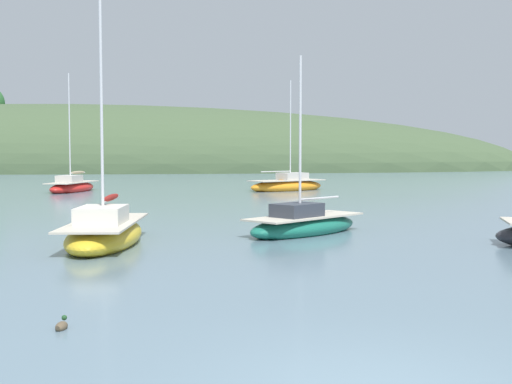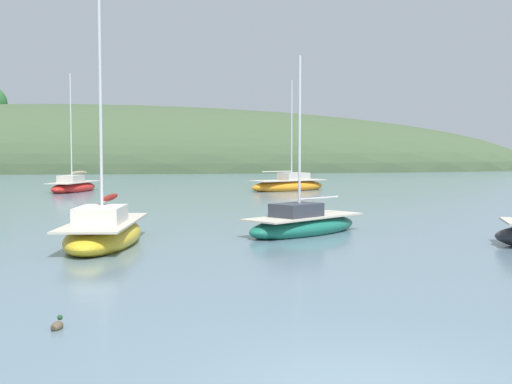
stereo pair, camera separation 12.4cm
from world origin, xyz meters
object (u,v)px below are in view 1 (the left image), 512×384
object	(u,v)px
sailboat_yellow_far	(287,185)
duck_lone_right	(62,326)
sailboat_grey_yawl	(304,224)
sailboat_red_portside	(105,233)
sailboat_teal_outer	(72,186)

from	to	relation	value
sailboat_yellow_far	duck_lone_right	distance (m)	38.87
sailboat_yellow_far	sailboat_grey_yawl	size ratio (longest dim) A/B	1.31
sailboat_red_portside	sailboat_yellow_far	bearing A→B (deg)	71.94
duck_lone_right	sailboat_grey_yawl	bearing A→B (deg)	64.39
sailboat_grey_yawl	duck_lone_right	world-z (taller)	sailboat_grey_yawl
sailboat_yellow_far	sailboat_teal_outer	world-z (taller)	sailboat_teal_outer
sailboat_yellow_far	sailboat_red_portside	xyz separation A→B (m)	(-9.17, -28.13, -0.01)
sailboat_teal_outer	sailboat_grey_yawl	distance (m)	28.77
sailboat_teal_outer	sailboat_grey_yawl	bearing A→B (deg)	-62.54
sailboat_teal_outer	sailboat_grey_yawl	xyz separation A→B (m)	(13.27, -25.53, -0.04)
sailboat_grey_yawl	sailboat_red_portside	bearing A→B (deg)	-160.82
sailboat_teal_outer	sailboat_red_portside	bearing A→B (deg)	-76.55
sailboat_yellow_far	duck_lone_right	xyz separation A→B (m)	(-8.37, -37.96, -0.34)
sailboat_red_portside	duck_lone_right	size ratio (longest dim) A/B	21.17
sailboat_teal_outer	sailboat_red_portside	size ratio (longest dim) A/B	0.97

